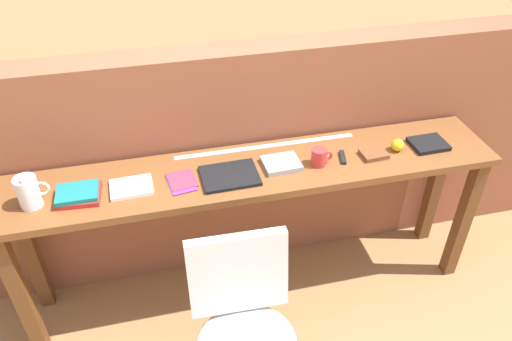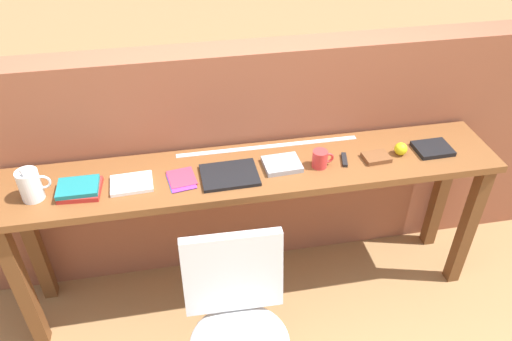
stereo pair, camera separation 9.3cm
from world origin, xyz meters
TOP-DOWN VIEW (x-y plane):
  - ground_plane at (0.00, 0.00)m, footprint 40.00×40.00m
  - brick_wall_back at (0.00, 0.64)m, footprint 6.00×0.20m
  - sideboard at (0.00, 0.30)m, footprint 2.50×0.44m
  - chair_white_moulded at (-0.19, -0.31)m, footprint 0.45×0.46m
  - pitcher_white at (-1.03, 0.26)m, footprint 0.14×0.10m
  - book_stack_leftmost at (-0.83, 0.26)m, footprint 0.20×0.18m
  - magazine_cycling at (-0.60, 0.27)m, footprint 0.20×0.16m
  - pamphlet_pile_colourful at (-0.36, 0.26)m, footprint 0.15×0.19m
  - book_open_centre at (-0.13, 0.25)m, footprint 0.28×0.22m
  - book_grey_hardcover at (0.14, 0.29)m, footprint 0.19×0.16m
  - mug at (0.32, 0.25)m, footprint 0.11×0.08m
  - multitool_folded at (0.46, 0.27)m, footprint 0.05×0.11m
  - leather_journal_brown at (0.62, 0.26)m, footprint 0.14×0.11m
  - sports_ball_small at (0.76, 0.28)m, footprint 0.07×0.07m
  - book_repair_rightmost at (0.94, 0.28)m, footprint 0.19×0.16m
  - ruler_metal_back_edge at (0.11, 0.47)m, footprint 0.96×0.03m

SIDE VIEW (x-z plane):
  - ground_plane at x=0.00m, z-range 0.00..0.00m
  - chair_white_moulded at x=-0.19m, z-range 0.08..0.97m
  - brick_wall_back at x=0.00m, z-range 0.00..1.37m
  - sideboard at x=0.00m, z-range 0.30..1.18m
  - ruler_metal_back_edge at x=0.11m, z-range 0.88..0.88m
  - pamphlet_pile_colourful at x=-0.36m, z-range 0.88..0.89m
  - multitool_folded at x=0.46m, z-range 0.88..0.90m
  - book_open_centre at x=-0.13m, z-range 0.88..0.90m
  - magazine_cycling at x=-0.60m, z-range 0.88..0.90m
  - book_repair_rightmost at x=0.94m, z-range 0.88..0.90m
  - leather_journal_brown at x=0.62m, z-range 0.88..0.90m
  - book_grey_hardcover at x=0.14m, z-range 0.88..0.91m
  - book_stack_leftmost at x=-0.83m, z-range 0.88..0.92m
  - sports_ball_small at x=0.76m, z-range 0.88..0.95m
  - mug at x=0.32m, z-range 0.88..0.97m
  - pitcher_white at x=-1.03m, z-range 0.87..1.05m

